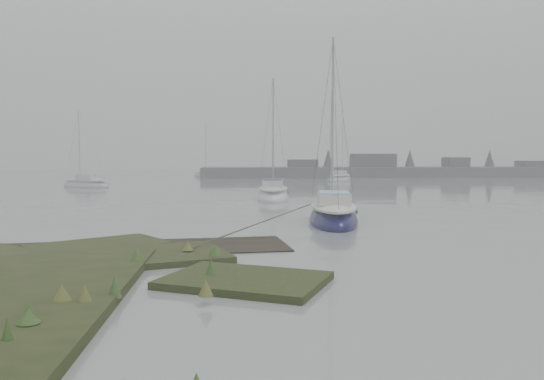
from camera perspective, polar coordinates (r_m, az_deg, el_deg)
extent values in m
plane|color=gray|center=(42.42, -4.59, -0.30)|extent=(160.00, 160.00, 0.00)
cube|color=#4C4F51|center=(78.70, 14.82, 1.82)|extent=(60.00, 8.00, 1.60)
cube|color=#424247|center=(73.99, 3.29, 2.45)|extent=(4.00, 3.00, 2.20)
cube|color=#424247|center=(75.96, 10.80, 2.72)|extent=(6.00, 3.00, 3.00)
cube|color=#424247|center=(79.93, 19.14, 2.45)|extent=(3.00, 3.00, 2.50)
cube|color=#424247|center=(85.42, 26.55, 2.16)|extent=(5.00, 3.00, 2.00)
cone|color=#384238|center=(76.58, 6.07, 3.07)|extent=(2.00, 2.00, 3.50)
cone|color=#384238|center=(79.62, 14.60, 3.00)|extent=(2.00, 2.00, 3.50)
cone|color=#384238|center=(84.27, 22.36, 2.87)|extent=(2.00, 2.00, 3.50)
ellipsoid|color=#0E0E3B|center=(23.24, 6.59, -3.26)|extent=(2.79, 6.44, 1.51)
ellipsoid|color=silver|center=(23.18, 6.60, -1.78)|extent=(2.28, 5.59, 0.43)
cube|color=silver|center=(22.88, 6.65, -0.91)|extent=(1.59, 2.28, 0.45)
cube|color=#86BEE1|center=(22.86, 6.66, -0.28)|extent=(1.48, 2.10, 0.07)
cylinder|color=#939399|center=(23.94, 6.53, 7.68)|extent=(0.10, 0.10, 7.13)
cylinder|color=#939399|center=(22.68, 6.69, -0.31)|extent=(0.38, 2.49, 0.08)
ellipsoid|color=silver|center=(35.91, 0.11, -0.82)|extent=(2.67, 6.49, 1.53)
ellipsoid|color=silver|center=(35.87, 0.11, 0.16)|extent=(2.18, 5.64, 0.43)
cube|color=silver|center=(35.58, 0.10, 0.74)|extent=(1.55, 2.29, 0.45)
cube|color=#1B234A|center=(35.57, 0.10, 1.15)|extent=(1.45, 2.10, 0.07)
cylinder|color=#939399|center=(36.66, 0.13, 6.37)|extent=(0.10, 0.10, 7.22)
cylinder|color=#939399|center=(35.39, 0.09, 1.14)|extent=(0.32, 2.52, 0.08)
ellipsoid|color=#B2B5BB|center=(53.14, -19.40, 0.40)|extent=(5.69, 4.47, 1.35)
ellipsoid|color=silver|center=(53.11, -19.41, 0.98)|extent=(4.89, 3.78, 0.38)
cube|color=silver|center=(52.93, -19.24, 1.33)|extent=(2.25, 2.01, 0.40)
cube|color=#B3B6BF|center=(52.92, -19.25, 1.57)|extent=(2.07, 1.86, 0.06)
cylinder|color=#939399|center=(53.60, -20.02, 4.68)|extent=(0.09, 0.09, 6.35)
cylinder|color=#939399|center=(52.80, -19.13, 1.57)|extent=(1.93, 1.23, 0.07)
ellipsoid|color=#B8BCC2|center=(63.20, 7.31, 1.05)|extent=(4.77, 5.70, 1.37)
ellipsoid|color=silver|center=(63.18, 7.31, 1.55)|extent=(4.04, 4.89, 0.39)
cube|color=silver|center=(62.94, 7.23, 1.85)|extent=(2.10, 2.28, 0.40)
cube|color=silver|center=(62.94, 7.23, 2.06)|extent=(1.95, 2.10, 0.06)
cylinder|color=#939399|center=(63.82, 7.60, 4.72)|extent=(0.09, 0.09, 6.46)
cylinder|color=#939399|center=(62.79, 7.17, 2.05)|extent=(1.36, 1.89, 0.07)
ellipsoid|color=#B8BDC3|center=(76.33, -6.71, 1.49)|extent=(5.57, 4.88, 1.36)
ellipsoid|color=silver|center=(76.31, -6.71, 1.90)|extent=(4.77, 4.15, 0.38)
cube|color=silver|center=(76.15, -6.57, 2.15)|extent=(2.26, 2.13, 0.40)
cube|color=silver|center=(76.14, -6.57, 2.32)|extent=(2.08, 1.96, 0.06)
cylinder|color=#939399|center=(76.76, -7.14, 4.50)|extent=(0.09, 0.09, 6.41)
cylinder|color=#939399|center=(76.04, -6.48, 2.32)|extent=(1.82, 1.43, 0.07)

